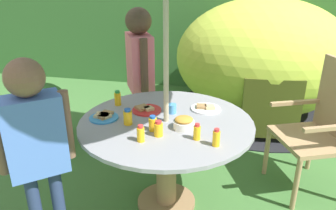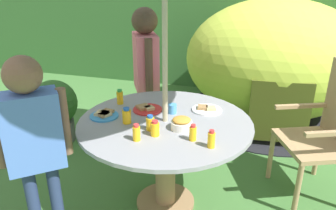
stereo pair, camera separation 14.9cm
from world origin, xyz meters
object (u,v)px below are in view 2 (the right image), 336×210
potted_plant (55,109)px  plate_far_left (147,109)px  garden_table (165,142)px  cup_near (172,109)px  juice_bottle_near_right (127,116)px  juice_bottle_front_edge (136,133)px  juice_bottle_center_front (154,129)px  juice_bottle_center_back (120,97)px  child_in_pink_shirt (146,63)px  juice_bottle_near_left (193,133)px  juice_bottle_far_right (150,123)px  dome_tent (274,60)px  child_in_blue_shirt (33,131)px  plate_mid_left (104,115)px  plate_back_edge (207,109)px  juice_bottle_mid_right (211,139)px  wooden_chair (329,128)px  snack_bowl (182,123)px

potted_plant → plate_far_left: plate_far_left is taller
garden_table → cup_near: size_ratio=17.27×
juice_bottle_near_right → juice_bottle_front_edge: juice_bottle_near_right is taller
juice_bottle_center_front → juice_bottle_center_back: size_ratio=0.88×
garden_table → child_in_pink_shirt: size_ratio=0.88×
juice_bottle_near_left → juice_bottle_center_front: juice_bottle_near_left is taller
juice_bottle_far_right → juice_bottle_front_edge: (-0.04, -0.16, 0.00)m
child_in_pink_shirt → juice_bottle_near_left: child_in_pink_shirt is taller
juice_bottle_far_right → juice_bottle_center_front: (0.05, -0.07, -0.00)m
dome_tent → juice_bottle_far_right: size_ratio=22.04×
child_in_blue_shirt → juice_bottle_front_edge: bearing=-17.7°
juice_bottle_center_back → juice_bottle_center_front: bearing=-45.3°
child_in_pink_shirt → plate_far_left: size_ratio=6.35×
potted_plant → juice_bottle_front_edge: juice_bottle_front_edge is taller
plate_mid_left → juice_bottle_far_right: 0.40m
plate_mid_left → juice_bottle_near_left: (0.69, -0.17, 0.04)m
child_in_blue_shirt → plate_back_edge: child_in_blue_shirt is taller
plate_back_edge → juice_bottle_far_right: (-0.30, -0.42, 0.04)m
juice_bottle_near_left → juice_bottle_far_right: bearing=168.5°
juice_bottle_center_front → juice_bottle_center_back: juice_bottle_center_back is taller
dome_tent → plate_mid_left: 2.38m
dome_tent → juice_bottle_mid_right: size_ratio=20.43×
wooden_chair → juice_bottle_mid_right: wooden_chair is taller
juice_bottle_center_front → juice_bottle_mid_right: (0.37, -0.05, 0.00)m
juice_bottle_front_edge → plate_far_left: bearing=101.7°
dome_tent → snack_bowl: dome_tent is taller
juice_bottle_far_right → child_in_blue_shirt: bearing=-146.7°
juice_bottle_center_back → child_in_pink_shirt: bearing=89.8°
juice_bottle_near_left → cup_near: (-0.23, 0.36, -0.01)m
juice_bottle_center_front → juice_bottle_mid_right: juice_bottle_mid_right is taller
snack_bowl → juice_bottle_front_edge: size_ratio=1.30×
garden_table → juice_bottle_front_edge: 0.40m
potted_plant → juice_bottle_far_right: (1.34, -0.83, 0.40)m
potted_plant → juice_bottle_near_right: juice_bottle_near_right is taller
juice_bottle_near_right → juice_bottle_center_front: (0.24, -0.12, -0.00)m
child_in_pink_shirt → plate_mid_left: bearing=-28.9°
dome_tent → potted_plant: size_ratio=3.50×
child_in_blue_shirt → cup_near: child_in_blue_shirt is taller
child_in_blue_shirt → juice_bottle_center_back: (0.22, 0.76, -0.04)m
juice_bottle_near_left → cup_near: bearing=122.3°
snack_bowl → juice_bottle_mid_right: (0.23, -0.19, 0.01)m
snack_bowl → child_in_pink_shirt: bearing=122.4°
dome_tent → juice_bottle_mid_right: (-0.39, -2.28, 0.07)m
child_in_pink_shirt → juice_bottle_center_back: size_ratio=11.72×
dome_tent → juice_bottle_far_right: 2.31m
juice_bottle_near_left → juice_bottle_front_edge: size_ratio=0.97×
juice_bottle_far_right → garden_table: bearing=71.5°
garden_table → juice_bottle_center_front: (-0.00, -0.23, 0.22)m
potted_plant → juice_bottle_front_edge: bearing=-37.2°
wooden_chair → juice_bottle_mid_right: (-0.78, -0.76, 0.18)m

